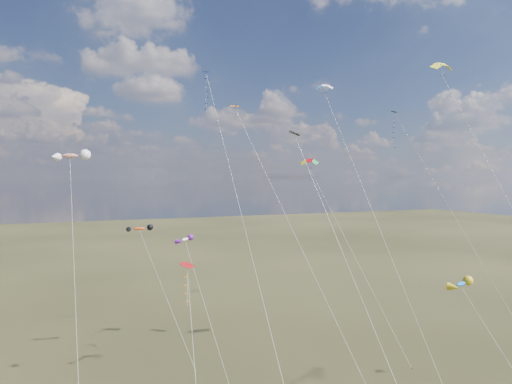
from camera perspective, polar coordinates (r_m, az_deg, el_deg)
name	(u,v)px	position (r m, az deg, el deg)	size (l,w,h in m)	color
diamond_black_high	(400,140)	(73.15, 17.61, 6.20)	(7.39, 18.03, 30.71)	black
diamond_navy_tall	(211,109)	(54.88, -5.68, 10.33)	(0.99, 26.32, 33.53)	#090B49
diamond_black_mid	(334,229)	(32.71, 9.68, -4.61)	(4.29, 13.82, 24.11)	black
diamond_red_low	(188,290)	(42.36, -8.52, -12.02)	(2.13, 10.19, 12.77)	#AA0C11
diamond_orange_center	(278,197)	(41.52, 2.71, -0.65)	(9.15, 12.97, 27.51)	#C15810
parafoil_yellow	(443,65)	(59.72, 22.33, 14.45)	(3.61, 19.39, 34.54)	yellow
parafoil_blue_white	(326,88)	(56.60, 8.69, 12.76)	(2.25, 21.90, 32.08)	#297BCC
parafoil_tricolor	(310,162)	(56.68, 6.78, 3.78)	(7.43, 12.48, 23.14)	yellow
novelty_orange_black	(140,229)	(56.60, -14.34, -4.53)	(5.81, 10.68, 14.81)	#EB4318
novelty_white_purple	(185,240)	(48.99, -8.82, -5.96)	(3.81, 8.73, 14.37)	white
novelty_redwhite_stripe	(70,156)	(56.26, -22.23, 4.15)	(4.17, 21.38, 23.64)	red
novelty_blue_yellow	(462,285)	(40.02, 24.31, -10.51)	(5.70, 7.08, 12.60)	blue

